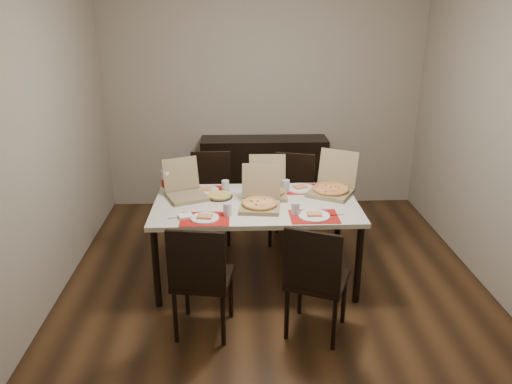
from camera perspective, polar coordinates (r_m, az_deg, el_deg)
ground at (r=4.66m, az=2.09°, el=-10.41°), size 3.80×4.00×0.02m
room_walls at (r=4.47m, az=1.97°, el=12.18°), size 3.84×4.02×2.62m
sideboard at (r=6.09m, az=0.92°, el=2.02°), size 1.50×0.40×0.90m
dining_table at (r=4.43m, az=-0.00°, el=-2.02°), size 1.80×1.00×0.75m
chair_near_left at (r=3.75m, az=-6.35°, el=-9.55°), size 0.48×0.48×0.93m
chair_near_right at (r=3.74m, az=6.79°, el=-9.64°), size 0.55×0.55×0.93m
chair_far_left at (r=5.35m, az=-5.15°, el=-0.04°), size 0.42×0.42×0.93m
chair_far_right at (r=5.28m, az=4.15°, el=-0.30°), size 0.52×0.52×0.93m
setting_near_left at (r=4.10m, az=-5.45°, el=-2.71°), size 0.52×0.30×0.11m
setting_near_right at (r=4.14m, az=6.10°, el=-2.51°), size 0.45×0.30×0.11m
setting_far_left at (r=4.69m, az=-5.42°, el=0.32°), size 0.46×0.30×0.11m
setting_far_right at (r=4.72m, az=4.68°, el=0.50°), size 0.50×0.30×0.11m
napkin_loose at (r=4.30m, az=-0.04°, el=-1.64°), size 0.16×0.16×0.02m
pizza_box_center at (r=4.29m, az=0.47°, el=-1.06°), size 0.38×0.41×0.34m
pizza_box_right at (r=4.66m, az=8.67°, el=0.53°), size 0.52×0.54×0.37m
pizza_box_left at (r=4.57m, az=-8.08°, el=0.14°), size 0.44×0.46×0.33m
pizza_box_extra at (r=4.57m, az=1.35°, el=0.32°), size 0.35×0.38×0.34m
faina_plate at (r=4.53m, az=-4.20°, el=-0.46°), size 0.24×0.24×0.03m
dip_bowl at (r=4.61m, az=1.96°, el=-0.00°), size 0.16×0.16×0.03m
soda_bottle at (r=4.66m, az=-10.22°, el=1.14°), size 0.09×0.09×0.26m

